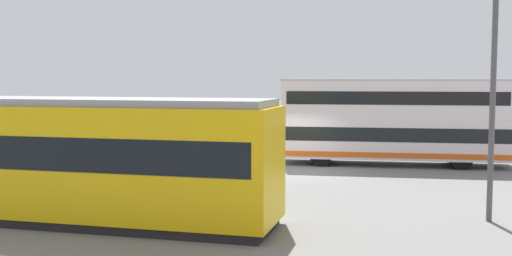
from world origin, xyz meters
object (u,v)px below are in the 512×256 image
(tram_yellow, at_px, (17,156))
(info_sign, at_px, (62,135))
(street_lamp, at_px, (493,81))
(pedestrian_near_railing, at_px, (149,167))
(pedestrian_crossing, at_px, (257,191))
(double_decker_bus, at_px, (393,121))

(tram_yellow, bearing_deg, info_sign, -64.15)
(street_lamp, bearing_deg, info_sign, -7.72)
(pedestrian_near_railing, height_order, pedestrian_crossing, pedestrian_crossing)
(tram_yellow, bearing_deg, pedestrian_near_railing, -110.78)
(pedestrian_near_railing, distance_m, pedestrian_crossing, 6.28)
(tram_yellow, xyz_separation_m, pedestrian_crossing, (-6.98, -1.15, -0.81))
(double_decker_bus, height_order, pedestrian_near_railing, double_decker_bus)
(info_sign, relative_size, street_lamp, 0.38)
(pedestrian_near_railing, relative_size, street_lamp, 0.24)
(tram_yellow, bearing_deg, double_decker_bus, -122.21)
(double_decker_bus, xyz_separation_m, pedestrian_near_railing, (7.43, 9.94, -1.14))
(pedestrian_crossing, height_order, info_sign, info_sign)
(pedestrian_near_railing, relative_size, info_sign, 0.62)
(tram_yellow, bearing_deg, street_lamp, -163.16)
(tram_yellow, relative_size, pedestrian_crossing, 8.87)
(double_decker_bus, height_order, pedestrian_crossing, double_decker_bus)
(pedestrian_crossing, distance_m, street_lamp, 7.33)
(pedestrian_near_railing, height_order, street_lamp, street_lamp)
(tram_yellow, height_order, street_lamp, street_lamp)
(info_sign, xyz_separation_m, street_lamp, (-16.03, 2.17, 2.20))
(pedestrian_near_railing, xyz_separation_m, street_lamp, (-11.30, 0.70, 3.08))
(street_lamp, bearing_deg, tram_yellow, 16.84)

